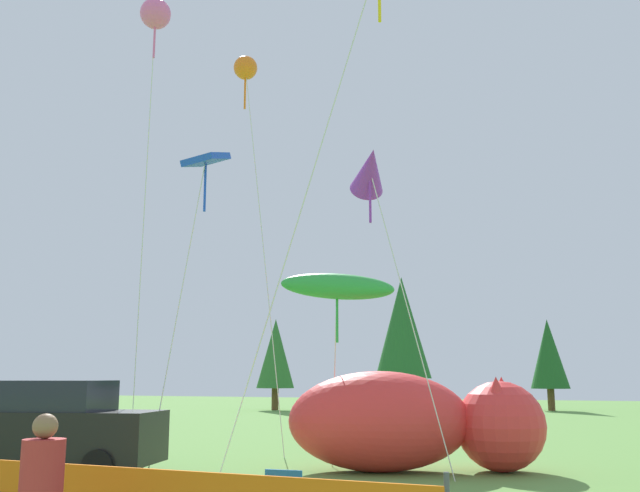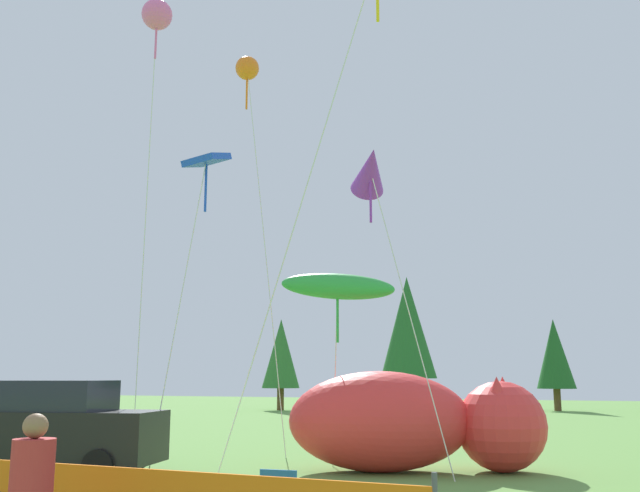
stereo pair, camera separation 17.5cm
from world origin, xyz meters
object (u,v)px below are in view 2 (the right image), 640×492
object	(u,v)px
inflatable_cat	(411,425)
kite_purple_delta	(370,171)
kite_pink_octopus	(157,17)
parked_car	(59,428)
kite_green_fish	(337,287)
kite_orange_flower	(248,71)
kite_blue_box	(206,165)

from	to	relation	value
inflatable_cat	kite_purple_delta	size ratio (longest dim) A/B	0.76
kite_pink_octopus	kite_purple_delta	bearing A→B (deg)	4.73
parked_car	kite_green_fish	xyz separation A→B (m)	(5.42, 2.81, 3.15)
kite_orange_flower	kite_purple_delta	world-z (taller)	kite_orange_flower
parked_car	kite_pink_octopus	size ratio (longest dim) A/B	0.37
inflatable_cat	kite_green_fish	bearing A→B (deg)	176.60
inflatable_cat	kite_orange_flower	bearing A→B (deg)	139.83
kite_orange_flower	kite_pink_octopus	bearing A→B (deg)	-120.24
kite_purple_delta	parked_car	bearing A→B (deg)	-153.31
kite_orange_flower	kite_blue_box	bearing A→B (deg)	-79.17
inflatable_cat	kite_purple_delta	distance (m)	6.00
kite_green_fish	kite_pink_octopus	world-z (taller)	kite_pink_octopus
kite_orange_flower	parked_car	bearing A→B (deg)	-108.25
inflatable_cat	kite_orange_flower	world-z (taller)	kite_orange_flower
inflatable_cat	kite_green_fish	world-z (taller)	kite_green_fish
kite_green_fish	kite_blue_box	distance (m)	4.42
parked_car	kite_pink_octopus	xyz separation A→B (m)	(0.21, 2.61, 10.88)
inflatable_cat	kite_blue_box	distance (m)	7.83
parked_car	inflatable_cat	size ratio (longest dim) A/B	0.79
kite_blue_box	kite_orange_flower	size ratio (longest dim) A/B	0.65
parked_car	kite_orange_flower	bearing A→B (deg)	59.36
kite_pink_octopus	kite_blue_box	xyz separation A→B (m)	(2.13, -0.73, -4.70)
kite_green_fish	kite_blue_box	size ratio (longest dim) A/B	0.61
kite_pink_octopus	kite_green_fish	bearing A→B (deg)	2.18
inflatable_cat	kite_orange_flower	xyz separation A→B (m)	(-5.27, 1.90, 10.09)
kite_green_fish	kite_pink_octopus	distance (m)	9.32
kite_green_fish	kite_orange_flower	size ratio (longest dim) A/B	0.40
inflatable_cat	kite_blue_box	xyz separation A→B (m)	(-4.64, -1.40, 6.16)
kite_blue_box	kite_purple_delta	world-z (taller)	kite_purple_delta
inflatable_cat	kite_orange_flower	size ratio (longest dim) A/B	0.50
inflatable_cat	kite_orange_flower	distance (m)	11.54
kite_blue_box	kite_purple_delta	distance (m)	4.03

